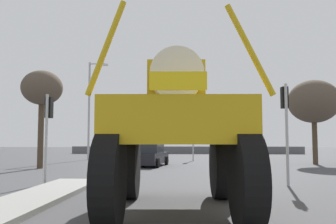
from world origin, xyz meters
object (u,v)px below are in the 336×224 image
at_px(traffic_signal_near_left, 48,119).
at_px(traffic_signal_far_right, 193,132).
at_px(traffic_signal_far_left, 227,125).
at_px(sedan_ahead, 150,155).
at_px(traffic_signal_near_right, 285,111).
at_px(bare_tree_left, 42,89).
at_px(streetlight_far_left, 90,105).
at_px(bare_tree_right, 314,102).
at_px(oversize_sprayer, 176,131).

bearing_deg(traffic_signal_near_left, traffic_signal_far_right, 68.81).
bearing_deg(traffic_signal_far_left, traffic_signal_near_left, -119.63).
bearing_deg(sedan_ahead, traffic_signal_far_left, -34.94).
xyz_separation_m(sedan_ahead, traffic_signal_near_right, (6.31, -9.54, 2.15)).
xyz_separation_m(traffic_signal_far_left, bare_tree_left, (-12.32, -8.27, 1.89)).
bearing_deg(sedan_ahead, streetlight_far_left, 48.85).
xyz_separation_m(traffic_signal_near_right, traffic_signal_far_right, (-3.33, 15.67, -0.47)).
distance_m(traffic_signal_near_right, bare_tree_left, 14.93).
bearing_deg(bare_tree_left, traffic_signal_far_right, 41.14).
bearing_deg(streetlight_far_left, traffic_signal_far_right, -6.22).
bearing_deg(traffic_signal_near_right, traffic_signal_far_left, 91.83).
bearing_deg(traffic_signal_far_left, bare_tree_left, -146.11).
bearing_deg(bare_tree_right, bare_tree_left, -166.08).
xyz_separation_m(oversize_sprayer, traffic_signal_far_right, (0.76, 20.69, 0.41)).
relative_size(traffic_signal_far_left, bare_tree_left, 0.67).
bearing_deg(traffic_signal_far_right, bare_tree_left, -138.86).
distance_m(traffic_signal_far_right, bare_tree_right, 9.64).
height_order(traffic_signal_near_right, bare_tree_left, bare_tree_left).
relative_size(traffic_signal_near_right, bare_tree_right, 0.65).
height_order(traffic_signal_far_left, traffic_signal_far_right, traffic_signal_far_left).
xyz_separation_m(sedan_ahead, traffic_signal_near_left, (-3.09, -9.53, 1.89)).
distance_m(traffic_signal_far_left, traffic_signal_far_right, 2.89).
height_order(sedan_ahead, traffic_signal_near_right, traffic_signal_near_right).
distance_m(traffic_signal_near_left, bare_tree_left, 8.44).
bearing_deg(oversize_sprayer, sedan_ahead, 5.89).
bearing_deg(traffic_signal_far_right, sedan_ahead, -115.94).
bearing_deg(bare_tree_left, traffic_signal_far_left, 33.89).
xyz_separation_m(sedan_ahead, streetlight_far_left, (-6.02, 7.11, 4.03)).
xyz_separation_m(oversize_sprayer, traffic_signal_near_right, (4.09, 5.02, 0.89)).
relative_size(oversize_sprayer, sedan_ahead, 1.33).
distance_m(streetlight_far_left, bare_tree_left, 9.28).
height_order(traffic_signal_far_right, streetlight_far_left, streetlight_far_left).
bearing_deg(sedan_ahead, traffic_signal_far_right, -17.35).
relative_size(traffic_signal_near_left, traffic_signal_far_left, 0.88).
relative_size(traffic_signal_near_right, streetlight_far_left, 0.45).
bearing_deg(sedan_ahead, bare_tree_right, -70.05).
bearing_deg(bare_tree_right, streetlight_far_left, 164.81).
relative_size(oversize_sprayer, bare_tree_right, 0.95).
distance_m(traffic_signal_near_left, streetlight_far_left, 17.04).
height_order(oversize_sprayer, streetlight_far_left, streetlight_far_left).
bearing_deg(traffic_signal_near_left, oversize_sprayer, -43.40).
bearing_deg(bare_tree_right, traffic_signal_near_right, -113.98).
xyz_separation_m(traffic_signal_near_right, streetlight_far_left, (-12.34, 16.65, 1.89)).
distance_m(traffic_signal_far_left, bare_tree_left, 14.96).
distance_m(oversize_sprayer, sedan_ahead, 14.79).
xyz_separation_m(traffic_signal_near_right, traffic_signal_far_left, (-0.50, 15.66, 0.11)).
relative_size(traffic_signal_far_right, streetlight_far_left, 0.38).
xyz_separation_m(traffic_signal_far_left, streetlight_far_left, (-11.83, 0.99, 1.78)).
distance_m(oversize_sprayer, bare_tree_right, 19.48).
xyz_separation_m(traffic_signal_near_left, traffic_signal_near_right, (9.40, -0.01, 0.26)).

